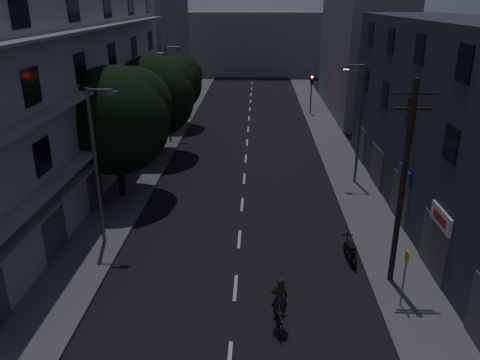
# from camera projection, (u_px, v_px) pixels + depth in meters

# --- Properties ---
(ground) EXTENTS (160.00, 160.00, 0.00)m
(ground) POSITION_uv_depth(u_px,v_px,m) (246.00, 157.00, 37.97)
(ground) COLOR black
(ground) RESTS_ON ground
(sidewalk_left) EXTENTS (3.00, 90.00, 0.15)m
(sidewalk_left) POSITION_uv_depth(u_px,v_px,m) (154.00, 155.00, 38.20)
(sidewalk_left) COLOR #565659
(sidewalk_left) RESTS_ON ground
(sidewalk_right) EXTENTS (3.00, 90.00, 0.15)m
(sidewalk_right) POSITION_uv_depth(u_px,v_px,m) (339.00, 157.00, 37.68)
(sidewalk_right) COLOR #565659
(sidewalk_right) RESTS_ON ground
(lane_markings) EXTENTS (0.15, 60.50, 0.01)m
(lane_markings) POSITION_uv_depth(u_px,v_px,m) (248.00, 136.00, 43.79)
(lane_markings) COLOR beige
(lane_markings) RESTS_ON ground
(building_left) EXTENTS (7.00, 36.00, 14.00)m
(building_left) POSITION_uv_depth(u_px,v_px,m) (53.00, 84.00, 29.33)
(building_left) COLOR #A5A6A1
(building_left) RESTS_ON ground
(building_right) EXTENTS (6.19, 28.00, 11.00)m
(building_right) POSITION_uv_depth(u_px,v_px,m) (462.00, 127.00, 25.31)
(building_right) COLOR #2A2E38
(building_right) RESTS_ON ground
(building_far_left) EXTENTS (6.00, 20.00, 16.00)m
(building_far_left) POSITION_uv_depth(u_px,v_px,m) (153.00, 34.00, 56.92)
(building_far_left) COLOR slate
(building_far_left) RESTS_ON ground
(building_far_right) EXTENTS (6.00, 20.00, 13.00)m
(building_far_right) POSITION_uv_depth(u_px,v_px,m) (360.00, 52.00, 51.04)
(building_far_right) COLOR slate
(building_far_right) RESTS_ON ground
(building_far_end) EXTENTS (24.00, 8.00, 10.00)m
(building_far_end) POSITION_uv_depth(u_px,v_px,m) (253.00, 43.00, 78.08)
(building_far_end) COLOR slate
(building_far_end) RESTS_ON ground
(tree_near) EXTENTS (6.67, 6.67, 8.22)m
(tree_near) POSITION_uv_depth(u_px,v_px,m) (117.00, 116.00, 28.42)
(tree_near) COLOR black
(tree_near) RESTS_ON sidewalk_left
(tree_mid) EXTENTS (6.41, 6.41, 7.89)m
(tree_mid) POSITION_uv_depth(u_px,v_px,m) (154.00, 94.00, 36.37)
(tree_mid) COLOR black
(tree_mid) RESTS_ON sidewalk_left
(tree_far) EXTENTS (5.64, 5.64, 6.97)m
(tree_far) POSITION_uv_depth(u_px,v_px,m) (173.00, 81.00, 45.15)
(tree_far) COLOR black
(tree_far) RESTS_ON sidewalk_left
(traffic_signal_far_right) EXTENTS (0.28, 0.37, 4.10)m
(traffic_signal_far_right) POSITION_uv_depth(u_px,v_px,m) (312.00, 86.00, 50.64)
(traffic_signal_far_right) COLOR black
(traffic_signal_far_right) RESTS_ON sidewalk_right
(traffic_signal_far_left) EXTENTS (0.28, 0.37, 4.10)m
(traffic_signal_far_left) POSITION_uv_depth(u_px,v_px,m) (188.00, 88.00, 49.83)
(traffic_signal_far_left) COLOR black
(traffic_signal_far_left) RESTS_ON sidewalk_left
(street_lamp_left_near) EXTENTS (1.51, 0.25, 8.00)m
(street_lamp_left_near) POSITION_uv_depth(u_px,v_px,m) (97.00, 160.00, 22.84)
(street_lamp_left_near) COLOR slate
(street_lamp_left_near) RESTS_ON sidewalk_left
(street_lamp_right) EXTENTS (1.51, 0.25, 8.00)m
(street_lamp_right) POSITION_uv_depth(u_px,v_px,m) (359.00, 118.00, 30.82)
(street_lamp_right) COLOR #515458
(street_lamp_right) RESTS_ON sidewalk_right
(street_lamp_left_far) EXTENTS (1.51, 0.25, 8.00)m
(street_lamp_left_far) POSITION_uv_depth(u_px,v_px,m) (169.00, 87.00, 41.90)
(street_lamp_left_far) COLOR #575C5F
(street_lamp_left_far) RESTS_ON sidewalk_left
(utility_pole) EXTENTS (1.80, 0.24, 9.00)m
(utility_pole) POSITION_uv_depth(u_px,v_px,m) (403.00, 182.00, 19.39)
(utility_pole) COLOR black
(utility_pole) RESTS_ON sidewalk_right
(bus_stop_sign) EXTENTS (0.06, 0.35, 2.52)m
(bus_stop_sign) POSITION_uv_depth(u_px,v_px,m) (405.00, 268.00, 18.71)
(bus_stop_sign) COLOR #595B60
(bus_stop_sign) RESTS_ON sidewalk_right
(motorcycle) EXTENTS (0.58, 1.99, 1.28)m
(motorcycle) POSITION_uv_depth(u_px,v_px,m) (350.00, 252.00, 22.64)
(motorcycle) COLOR black
(motorcycle) RESTS_ON ground
(cyclist) EXTENTS (0.78, 1.83, 2.27)m
(cyclist) POSITION_uv_depth(u_px,v_px,m) (279.00, 311.00, 17.94)
(cyclist) COLOR black
(cyclist) RESTS_ON ground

